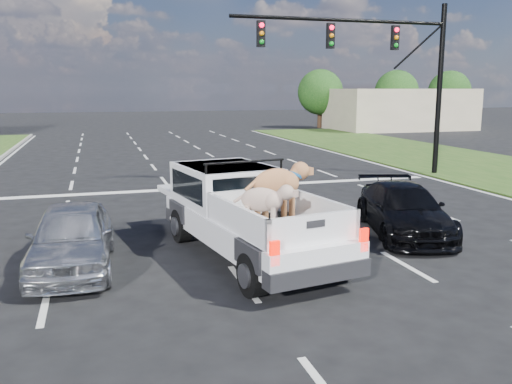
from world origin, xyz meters
TOP-DOWN VIEW (x-y plane):
  - ground at (0.00, 0.00)m, footprint 160.00×160.00m
  - road_markings at (0.00, 6.56)m, footprint 17.75×60.00m
  - traffic_signal at (7.20, 10.50)m, footprint 9.11×0.31m
  - building_right at (22.00, 34.00)m, footprint 12.00×7.00m
  - tree_far_d at (16.00, 38.00)m, footprint 4.20×4.20m
  - tree_far_e at (24.00, 38.00)m, footprint 4.20×4.20m
  - tree_far_f at (30.00, 38.00)m, footprint 4.20×4.20m
  - pickup_truck at (-1.24, 1.66)m, footprint 2.93×5.86m
  - silver_sedan at (-4.84, 1.80)m, footprint 1.77×4.00m
  - black_coupe at (3.05, 2.30)m, footprint 2.79×4.56m

SIDE VIEW (x-z plane):
  - ground at x=0.00m, z-range 0.00..0.00m
  - road_markings at x=0.00m, z-range 0.00..0.01m
  - black_coupe at x=3.05m, z-range 0.00..1.23m
  - silver_sedan at x=-4.84m, z-range 0.00..1.34m
  - pickup_truck at x=-1.24m, z-range -0.05..2.05m
  - building_right at x=22.00m, z-range 0.00..3.60m
  - tree_far_d at x=16.00m, z-range 0.59..5.99m
  - tree_far_e at x=24.00m, z-range 0.59..5.99m
  - tree_far_f at x=30.00m, z-range 0.59..5.99m
  - traffic_signal at x=7.20m, z-range 1.23..8.23m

